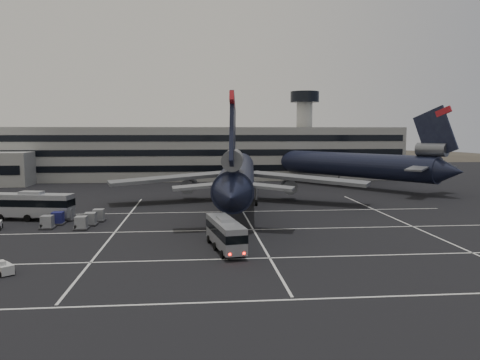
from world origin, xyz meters
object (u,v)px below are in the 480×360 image
at_px(bus_near, 225,232).
at_px(uld_cluster, 74,219).
at_px(bus_far, 32,204).
at_px(trijet_main, 238,175).

xyz_separation_m(bus_near, uld_cluster, (-20.16, 15.65, -1.10)).
bearing_deg(bus_near, bus_far, 134.07).
bearing_deg(uld_cluster, trijet_main, 33.40).
bearing_deg(bus_near, uld_cluster, 132.37).
height_order(bus_far, uld_cluster, bus_far).
xyz_separation_m(trijet_main, bus_near, (-4.22, -31.73, -3.29)).
relative_size(trijet_main, bus_near, 5.55).
height_order(trijet_main, bus_far, trijet_main).
distance_m(bus_near, uld_cluster, 25.55).
relative_size(bus_near, uld_cluster, 1.16).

